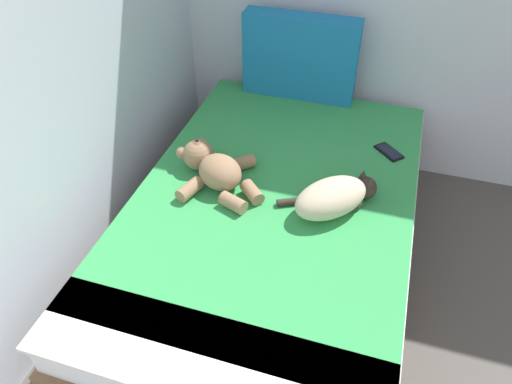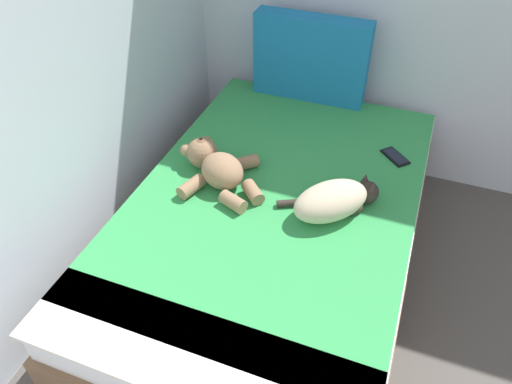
{
  "view_description": "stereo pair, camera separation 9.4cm",
  "coord_description": "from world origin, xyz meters",
  "px_view_note": "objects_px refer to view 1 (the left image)",
  "views": [
    {
      "loc": [
        1.22,
        1.59,
        1.9
      ],
      "look_at": [
        0.76,
        3.06,
        0.56
      ],
      "focal_mm": 33.85,
      "sensor_mm": 36.0,
      "label": 1
    },
    {
      "loc": [
        1.3,
        1.62,
        1.9
      ],
      "look_at": [
        0.76,
        3.06,
        0.56
      ],
      "focal_mm": 33.85,
      "sensor_mm": 36.0,
      "label": 2
    }
  ],
  "objects_px": {
    "teddy_bear": "(214,168)",
    "patterned_cushion": "(300,57)",
    "cell_phone": "(389,152)",
    "bed": "(273,234)",
    "cat": "(334,197)"
  },
  "relations": [
    {
      "from": "cat",
      "to": "cell_phone",
      "type": "height_order",
      "value": "cat"
    },
    {
      "from": "patterned_cushion",
      "to": "cat",
      "type": "bearing_deg",
      "value": -67.73
    },
    {
      "from": "cat",
      "to": "teddy_bear",
      "type": "distance_m",
      "value": 0.56
    },
    {
      "from": "bed",
      "to": "teddy_bear",
      "type": "relative_size",
      "value": 4.15
    },
    {
      "from": "teddy_bear",
      "to": "cell_phone",
      "type": "relative_size",
      "value": 3.02
    },
    {
      "from": "patterned_cushion",
      "to": "teddy_bear",
      "type": "xyz_separation_m",
      "value": [
        -0.18,
        -0.87,
        -0.17
      ]
    },
    {
      "from": "teddy_bear",
      "to": "patterned_cushion",
      "type": "bearing_deg",
      "value": 78.09
    },
    {
      "from": "patterned_cushion",
      "to": "bed",
      "type": "bearing_deg",
      "value": -83.1
    },
    {
      "from": "teddy_bear",
      "to": "cell_phone",
      "type": "height_order",
      "value": "teddy_bear"
    },
    {
      "from": "cell_phone",
      "to": "teddy_bear",
      "type": "bearing_deg",
      "value": -148.94
    },
    {
      "from": "cell_phone",
      "to": "patterned_cushion",
      "type": "bearing_deg",
      "value": 143.19
    },
    {
      "from": "bed",
      "to": "teddy_bear",
      "type": "xyz_separation_m",
      "value": [
        -0.29,
        0.03,
        0.31
      ]
    },
    {
      "from": "cat",
      "to": "cell_phone",
      "type": "relative_size",
      "value": 2.65
    },
    {
      "from": "bed",
      "to": "cat",
      "type": "distance_m",
      "value": 0.41
    },
    {
      "from": "bed",
      "to": "cell_phone",
      "type": "relative_size",
      "value": 12.53
    }
  ]
}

